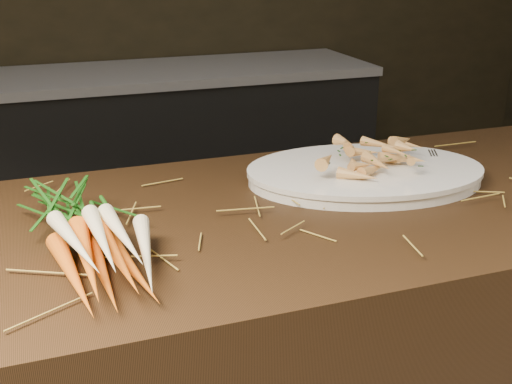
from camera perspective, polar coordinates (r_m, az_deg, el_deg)
back_counter at (r=3.16m, az=-6.66°, el=3.42°), size 1.82×0.62×0.84m
straw_bedding at (r=1.22m, az=-1.05°, el=-1.60°), size 1.40×0.60×0.02m
root_veg_bunch at (r=1.11m, az=-14.77°, el=-2.64°), size 0.20×0.49×0.09m
serving_platter at (r=1.40m, az=9.66°, el=1.45°), size 0.57×0.44×0.03m
roasted_veg_heap at (r=1.39m, az=9.76°, el=3.07°), size 0.28×0.23×0.06m
serving_fork at (r=1.44m, az=16.83°, el=2.00°), size 0.10×0.18×0.00m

